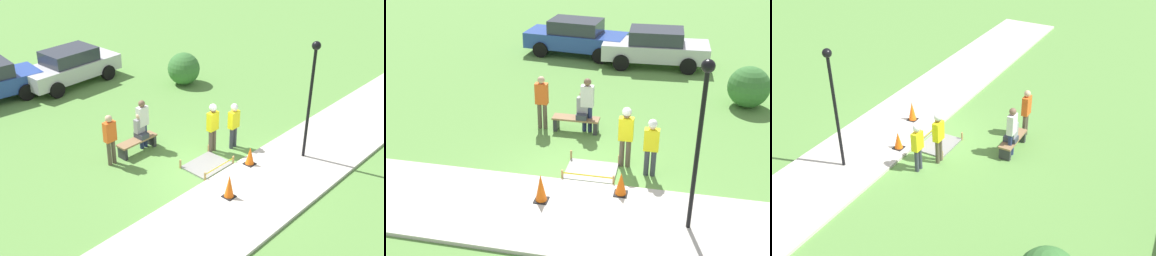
{
  "view_description": "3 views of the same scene",
  "coord_description": "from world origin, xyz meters",
  "views": [
    {
      "loc": [
        -10.13,
        -8.32,
        8.42
      ],
      "look_at": [
        0.02,
        1.33,
        1.16
      ],
      "focal_mm": 45.0,
      "sensor_mm": 36.0,
      "label": 1
    },
    {
      "loc": [
        1.99,
        -10.54,
        7.02
      ],
      "look_at": [
        -0.58,
        1.62,
        0.83
      ],
      "focal_mm": 45.0,
      "sensor_mm": 36.0,
      "label": 2
    },
    {
      "loc": [
        12.11,
        8.17,
        9.01
      ],
      "look_at": [
        0.07,
        1.68,
        1.02
      ],
      "focal_mm": 45.0,
      "sensor_mm": 36.0,
      "label": 3
    }
  ],
  "objects": [
    {
      "name": "park_bench",
      "position": [
        -0.94,
        3.03,
        0.33
      ],
      "size": [
        1.5,
        0.44,
        0.48
      ],
      "color": "#2D2D33",
      "rests_on": "ground_plane"
    },
    {
      "name": "bystander_in_gray_shirt",
      "position": [
        -0.59,
        3.1,
        1.03
      ],
      "size": [
        0.4,
        0.24,
        1.8
      ],
      "color": "navy",
      "rests_on": "ground_plane"
    },
    {
      "name": "lamppost_near",
      "position": [
        2.63,
        -1.38,
        2.71
      ],
      "size": [
        0.28,
        0.28,
        4.0
      ],
      "color": "black",
      "rests_on": "sidewalk"
    },
    {
      "name": "worker_supervisor",
      "position": [
        0.86,
        1.16,
        1.08
      ],
      "size": [
        0.4,
        0.26,
        1.81
      ],
      "color": "brown",
      "rests_on": "ground_plane"
    },
    {
      "name": "sidewalk",
      "position": [
        0.0,
        -1.49,
        0.05
      ],
      "size": [
        28.0,
        2.99,
        0.1
      ],
      "color": "#BCB7AD",
      "rests_on": "ground_plane"
    },
    {
      "name": "traffic_cone_far_patch",
      "position": [
        0.95,
        -0.4,
        0.41
      ],
      "size": [
        0.34,
        0.34,
        0.62
      ],
      "color": "black",
      "rests_on": "sidewalk"
    },
    {
      "name": "traffic_cone_near_patch",
      "position": [
        -0.94,
        -1.08,
        0.47
      ],
      "size": [
        0.34,
        0.34,
        0.75
      ],
      "color": "black",
      "rests_on": "sidewalk"
    },
    {
      "name": "worker_assistant",
      "position": [
        1.57,
        0.83,
        0.99
      ],
      "size": [
        0.4,
        0.24,
        1.68
      ],
      "color": "#383D47",
      "rests_on": "ground_plane"
    },
    {
      "name": "person_seated_on_bench",
      "position": [
        -0.74,
        3.08,
        0.83
      ],
      "size": [
        0.36,
        0.44,
        0.89
      ],
      "color": "#383D47",
      "rests_on": "park_bench"
    },
    {
      "name": "ground_plane",
      "position": [
        0.0,
        0.0,
        0.0
      ],
      "size": [
        60.0,
        60.0,
        0.0
      ],
      "primitive_type": "plane",
      "color": "#5B8E42"
    },
    {
      "name": "wet_concrete_patch",
      "position": [
        0.0,
        0.64,
        0.03
      ],
      "size": [
        1.44,
        1.14,
        0.31
      ],
      "color": "gray",
      "rests_on": "ground_plane"
    },
    {
      "name": "bystander_in_orange_shirt",
      "position": [
        -2.05,
        3.02,
        1.02
      ],
      "size": [
        0.4,
        0.23,
        1.79
      ],
      "color": "brown",
      "rests_on": "ground_plane"
    }
  ]
}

